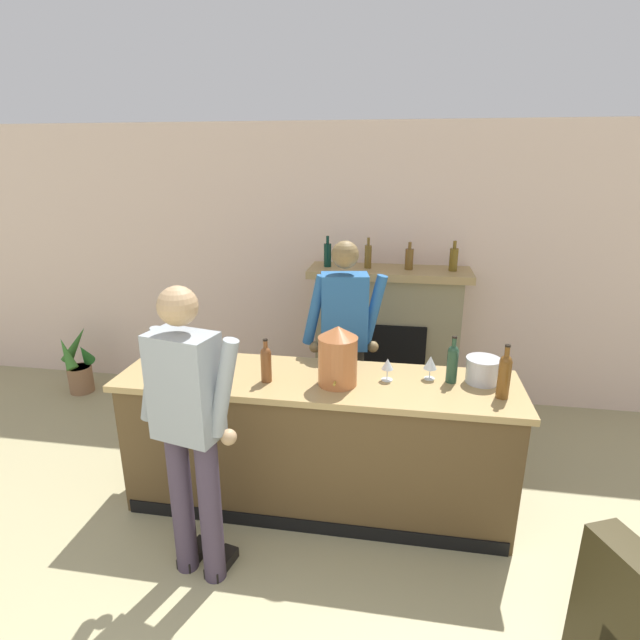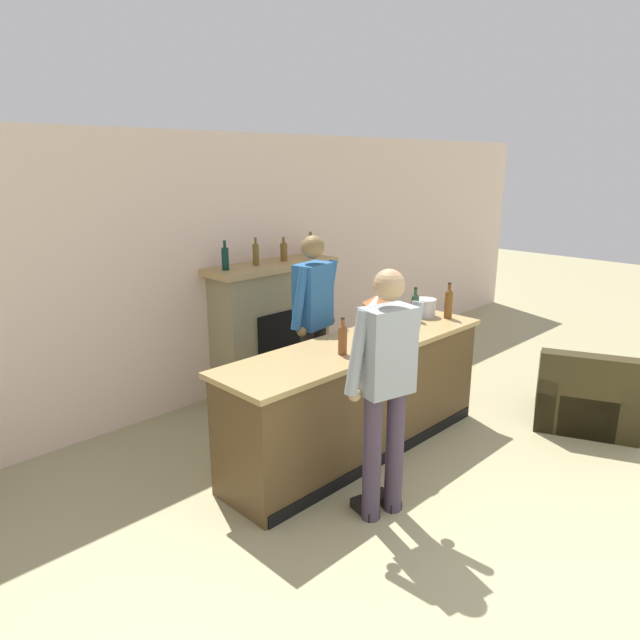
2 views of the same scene
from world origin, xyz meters
TOP-DOWN VIEW (x-y plane):
  - wall_back_panel at (0.00, 4.39)m, footprint 12.00×0.07m
  - bar_counter at (0.18, 2.48)m, footprint 2.71×0.70m
  - fireplace_stone at (0.60, 4.13)m, footprint 1.52×0.52m
  - armchair_black at (2.12, 1.28)m, footprint 1.14×1.16m
  - person_customer at (-0.40, 1.74)m, footprint 0.65×0.37m
  - person_bartender at (0.29, 3.15)m, footprint 0.65×0.35m
  - copper_dispenser at (0.33, 2.42)m, footprint 0.26×0.30m
  - ice_bucket_steel at (1.27, 2.60)m, footprint 0.22×0.22m
  - wine_bottle_chardonnay_pale at (1.07, 2.57)m, footprint 0.07×0.07m
  - wine_bottle_port_short at (-0.14, 2.38)m, footprint 0.07×0.07m
  - wine_bottle_rose_blush at (1.37, 2.39)m, footprint 0.08×0.08m
  - wine_glass_back_row at (0.93, 2.60)m, footprint 0.09×0.09m
  - wine_glass_mid_counter at (0.65, 2.53)m, footprint 0.08×0.08m

SIDE VIEW (x-z plane):
  - armchair_black at x=2.12m, z-range -0.13..0.65m
  - bar_counter at x=0.18m, z-range 0.00..1.00m
  - fireplace_stone at x=0.60m, z-range -0.14..1.58m
  - person_customer at x=-0.40m, z-range 0.10..1.90m
  - person_bartender at x=0.29m, z-range 0.10..1.93m
  - ice_bucket_steel at x=1.27m, z-range 1.00..1.17m
  - wine_glass_mid_counter at x=0.65m, z-range 1.03..1.18m
  - wine_glass_back_row at x=0.93m, z-range 1.03..1.19m
  - wine_bottle_port_short at x=-0.14m, z-range 0.98..1.28m
  - wine_bottle_chardonnay_pale at x=1.07m, z-range 0.98..1.30m
  - wine_bottle_rose_blush at x=1.37m, z-range 0.98..1.33m
  - copper_dispenser at x=0.33m, z-range 1.00..1.40m
  - wall_back_panel at x=0.00m, z-range 0.00..2.75m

